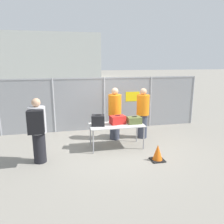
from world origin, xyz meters
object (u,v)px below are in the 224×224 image
object	(u,v)px
inspection_table	(117,126)
traffic_cone	(158,153)
security_worker_near	(115,113)
utility_trailer	(128,108)
suitcase_olive	(134,120)
suitcase_black	(98,120)
security_worker_far	(143,113)
traveler_hooded	(38,129)
suitcase_red	(118,120)

from	to	relation	value
inspection_table	traffic_cone	distance (m)	1.59
security_worker_near	utility_trailer	bearing A→B (deg)	-99.92
utility_trailer	suitcase_olive	bearing A→B (deg)	-103.66
inspection_table	suitcase_black	xyz separation A→B (m)	(-0.60, 0.02, 0.23)
inspection_table	security_worker_far	xyz separation A→B (m)	(1.14, 0.71, 0.23)
suitcase_black	traveler_hooded	world-z (taller)	traveler_hooded
suitcase_olive	traffic_cone	xyz separation A→B (m)	(0.32, -1.21, -0.66)
suitcase_black	suitcase_red	size ratio (longest dim) A/B	0.86
inspection_table	traffic_cone	bearing A→B (deg)	-53.02
traveler_hooded	security_worker_far	size ratio (longest dim) A/B	0.99
security_worker_near	inspection_table	bearing A→B (deg)	95.22
suitcase_black	utility_trailer	distance (m)	4.63
traffic_cone	suitcase_red	bearing A→B (deg)	123.94
security_worker_near	suitcase_red	bearing A→B (deg)	98.20
traveler_hooded	traffic_cone	distance (m)	3.38
suitcase_black	utility_trailer	bearing A→B (deg)	61.76
suitcase_olive	traffic_cone	bearing A→B (deg)	-75.28
traveler_hooded	utility_trailer	xyz separation A→B (m)	(3.92, 4.72, -0.59)
traveler_hooded	inspection_table	bearing A→B (deg)	-3.56
suitcase_red	traffic_cone	xyz separation A→B (m)	(0.86, -1.28, -0.69)
suitcase_black	suitcase_red	distance (m)	0.65
security_worker_near	traffic_cone	xyz separation A→B (m)	(0.79, -1.99, -0.75)
suitcase_black	utility_trailer	xyz separation A→B (m)	(2.17, 4.05, -0.54)
suitcase_black	utility_trailer	size ratio (longest dim) A/B	0.11
utility_trailer	traffic_cone	bearing A→B (deg)	-97.22
suitcase_olive	utility_trailer	bearing A→B (deg)	76.34
inspection_table	suitcase_red	size ratio (longest dim) A/B	3.30
suitcase_red	inspection_table	bearing A→B (deg)	-124.45
traffic_cone	utility_trailer	bearing A→B (deg)	82.78
inspection_table	security_worker_near	xyz separation A→B (m)	(0.12, 0.79, 0.25)
traveler_hooded	traffic_cone	size ratio (longest dim) A/B	3.83
suitcase_black	security_worker_far	world-z (taller)	security_worker_far
suitcase_olive	security_worker_far	distance (m)	0.90
suitcase_red	security_worker_far	size ratio (longest dim) A/B	0.29
traveler_hooded	security_worker_near	bearing A→B (deg)	11.13
suitcase_red	security_worker_near	xyz separation A→B (m)	(0.07, 0.71, 0.05)
inspection_table	security_worker_near	bearing A→B (deg)	81.18
inspection_table	suitcase_black	size ratio (longest dim) A/B	3.83
security_worker_far	inspection_table	bearing A→B (deg)	53.19
suitcase_black	traffic_cone	size ratio (longest dim) A/B	0.96
traveler_hooded	security_worker_far	xyz separation A→B (m)	(3.48, 1.37, -0.05)
suitcase_olive	traffic_cone	world-z (taller)	suitcase_olive
suitcase_olive	utility_trailer	distance (m)	4.21
security_worker_near	security_worker_far	bearing A→B (deg)	-170.01
inspection_table	utility_trailer	world-z (taller)	inspection_table
suitcase_black	security_worker_far	distance (m)	1.88
suitcase_black	traffic_cone	xyz separation A→B (m)	(1.51, -1.22, -0.72)
suitcase_olive	traveler_hooded	distance (m)	3.00
suitcase_black	suitcase_olive	size ratio (longest dim) A/B	1.00
traffic_cone	suitcase_olive	bearing A→B (deg)	104.72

